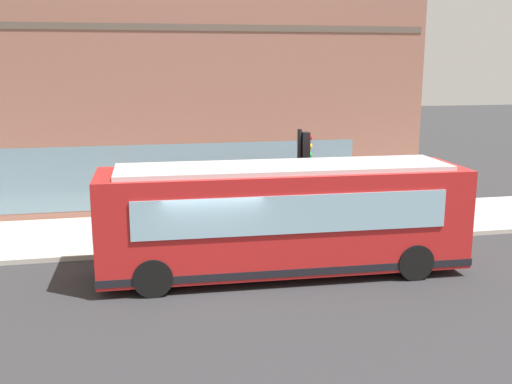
{
  "coord_description": "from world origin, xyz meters",
  "views": [
    {
      "loc": [
        -15.25,
        1.91,
        5.8
      ],
      "look_at": [
        2.69,
        -1.83,
        1.84
      ],
      "focal_mm": 42.39,
      "sensor_mm": 36.0,
      "label": 1
    }
  ],
  "objects_px": {
    "fire_hydrant": "(300,201)",
    "newspaper_vending_box": "(284,212)",
    "pedestrian_by_light_pole": "(125,209)",
    "traffic_light_near_corner": "(303,163)",
    "city_bus_nearside": "(283,219)"
  },
  "relations": [
    {
      "from": "traffic_light_near_corner",
      "to": "pedestrian_by_light_pole",
      "type": "height_order",
      "value": "traffic_light_near_corner"
    },
    {
      "from": "pedestrian_by_light_pole",
      "to": "newspaper_vending_box",
      "type": "xyz_separation_m",
      "value": [
        0.63,
        -5.47,
        -0.53
      ]
    },
    {
      "from": "fire_hydrant",
      "to": "newspaper_vending_box",
      "type": "bearing_deg",
      "value": 148.37
    },
    {
      "from": "fire_hydrant",
      "to": "city_bus_nearside",
      "type": "bearing_deg",
      "value": 159.79
    },
    {
      "from": "fire_hydrant",
      "to": "pedestrian_by_light_pole",
      "type": "xyz_separation_m",
      "value": [
        -2.48,
        6.61,
        0.62
      ]
    },
    {
      "from": "pedestrian_by_light_pole",
      "to": "traffic_light_near_corner",
      "type": "bearing_deg",
      "value": -102.03
    },
    {
      "from": "traffic_light_near_corner",
      "to": "newspaper_vending_box",
      "type": "height_order",
      "value": "traffic_light_near_corner"
    },
    {
      "from": "city_bus_nearside",
      "to": "pedestrian_by_light_pole",
      "type": "xyz_separation_m",
      "value": [
        3.81,
        4.29,
        -0.42
      ]
    },
    {
      "from": "traffic_light_near_corner",
      "to": "newspaper_vending_box",
      "type": "xyz_separation_m",
      "value": [
        1.82,
        0.15,
        -2.05
      ]
    },
    {
      "from": "city_bus_nearside",
      "to": "traffic_light_near_corner",
      "type": "xyz_separation_m",
      "value": [
        2.61,
        -1.32,
        1.1
      ]
    },
    {
      "from": "newspaper_vending_box",
      "to": "traffic_light_near_corner",
      "type": "bearing_deg",
      "value": -175.38
    },
    {
      "from": "traffic_light_near_corner",
      "to": "newspaper_vending_box",
      "type": "bearing_deg",
      "value": 4.62
    },
    {
      "from": "city_bus_nearside",
      "to": "fire_hydrant",
      "type": "height_order",
      "value": "city_bus_nearside"
    },
    {
      "from": "city_bus_nearside",
      "to": "newspaper_vending_box",
      "type": "height_order",
      "value": "city_bus_nearside"
    },
    {
      "from": "fire_hydrant",
      "to": "pedestrian_by_light_pole",
      "type": "relative_size",
      "value": 0.43
    }
  ]
}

